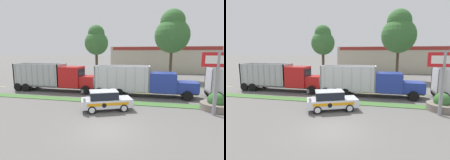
# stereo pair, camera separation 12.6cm
# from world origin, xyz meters

# --- Properties ---
(ground_plane) EXTENTS (600.00, 600.00, 0.00)m
(ground_plane) POSITION_xyz_m (0.00, 0.00, 0.00)
(ground_plane) COLOR slate
(grass_verge) EXTENTS (120.00, 1.34, 0.06)m
(grass_verge) POSITION_xyz_m (0.00, 6.52, 0.03)
(grass_verge) COLOR #477538
(grass_verge) RESTS_ON ground_plane
(centre_line_1) EXTENTS (2.40, 0.14, 0.01)m
(centre_line_1) POSITION_xyz_m (-19.67, 11.19, 0.00)
(centre_line_1) COLOR yellow
(centre_line_1) RESTS_ON ground_plane
(centre_line_2) EXTENTS (2.40, 0.14, 0.01)m
(centre_line_2) POSITION_xyz_m (-14.27, 11.19, 0.00)
(centre_line_2) COLOR yellow
(centre_line_2) RESTS_ON ground_plane
(centre_line_3) EXTENTS (2.40, 0.14, 0.01)m
(centre_line_3) POSITION_xyz_m (-8.87, 11.19, 0.00)
(centre_line_3) COLOR yellow
(centre_line_3) RESTS_ON ground_plane
(centre_line_4) EXTENTS (2.40, 0.14, 0.01)m
(centre_line_4) POSITION_xyz_m (-3.47, 11.19, 0.00)
(centre_line_4) COLOR yellow
(centre_line_4) RESTS_ON ground_plane
(centre_line_5) EXTENTS (2.40, 0.14, 0.01)m
(centre_line_5) POSITION_xyz_m (1.93, 11.19, 0.00)
(centre_line_5) COLOR yellow
(centre_line_5) RESTS_ON ground_plane
(centre_line_6) EXTENTS (2.40, 0.14, 0.01)m
(centre_line_6) POSITION_xyz_m (7.33, 11.19, 0.00)
(centre_line_6) COLOR yellow
(centre_line_6) RESTS_ON ground_plane
(dump_truck_mid) EXTENTS (11.05, 2.78, 3.61)m
(dump_truck_mid) POSITION_xyz_m (-8.47, 10.26, 1.71)
(dump_truck_mid) COLOR black
(dump_truck_mid) RESTS_ON ground_plane
(dump_truck_trail) EXTENTS (11.58, 2.84, 3.54)m
(dump_truck_trail) POSITION_xyz_m (2.87, 9.89, 1.53)
(dump_truck_trail) COLOR black
(dump_truck_trail) RESTS_ON ground_plane
(rally_car) EXTENTS (4.77, 3.37, 1.79)m
(rally_car) POSITION_xyz_m (-1.07, 3.96, 0.90)
(rally_car) COLOR silver
(rally_car) RESTS_ON ground_plane
(store_sign_post) EXTENTS (2.43, 0.28, 5.20)m
(store_sign_post) POSITION_xyz_m (7.90, 4.58, 3.64)
(store_sign_post) COLOR gray
(store_sign_post) RESTS_ON ground_plane
(stone_planter) EXTENTS (2.51, 2.51, 1.59)m
(stone_planter) POSITION_xyz_m (8.50, 6.05, 0.55)
(stone_planter) COLOR slate
(stone_planter) RESTS_ON ground_plane
(store_building_backdrop) EXTENTS (26.66, 12.10, 6.51)m
(store_building_backdrop) POSITION_xyz_m (5.95, 39.80, 3.26)
(store_building_backdrop) COLOR #BCB29E
(store_building_backdrop) RESTS_ON ground_plane
(tree_behind_left) EXTENTS (4.51, 4.51, 10.25)m
(tree_behind_left) POSITION_xyz_m (-7.51, 22.10, 7.27)
(tree_behind_left) COLOR #473828
(tree_behind_left) RESTS_ON ground_plane
(tree_behind_centre) EXTENTS (6.14, 6.14, 12.66)m
(tree_behind_centre) POSITION_xyz_m (6.35, 23.14, 8.65)
(tree_behind_centre) COLOR #473828
(tree_behind_centre) RESTS_ON ground_plane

